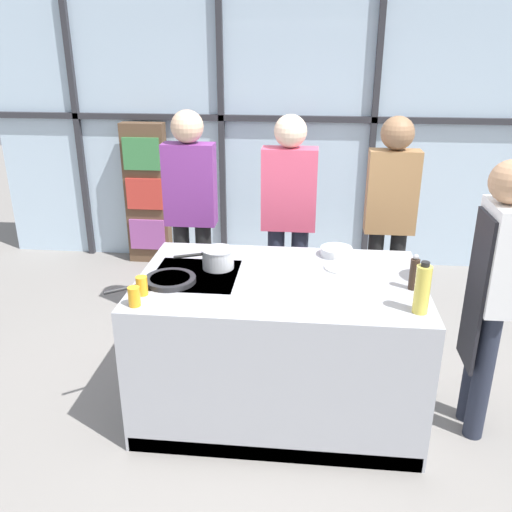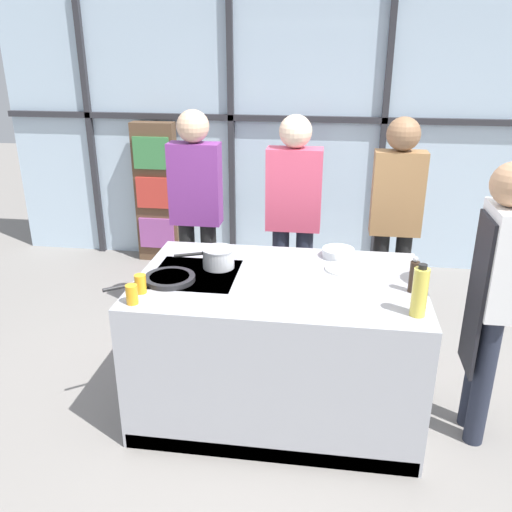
{
  "view_description": "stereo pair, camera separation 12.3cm",
  "coord_description": "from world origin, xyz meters",
  "px_view_note": "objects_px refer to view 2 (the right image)",
  "views": [
    {
      "loc": [
        0.16,
        -3.01,
        2.27
      ],
      "look_at": [
        -0.16,
        0.1,
        1.02
      ],
      "focal_mm": 38.0,
      "sensor_mm": 36.0,
      "label": 1
    },
    {
      "loc": [
        0.29,
        -3.0,
        2.27
      ],
      "look_at": [
        -0.16,
        0.1,
        1.02
      ],
      "focal_mm": 38.0,
      "sensor_mm": 36.0,
      "label": 2
    }
  ],
  "objects_px": {
    "chef": "(494,286)",
    "juice_glass_far": "(140,284)",
    "white_plate": "(343,269)",
    "spectator_far_left": "(196,205)",
    "spectator_center_right": "(396,214)",
    "spectator_center_left": "(293,212)",
    "frying_pan": "(168,278)",
    "mixing_bowl": "(338,252)",
    "pepper_grinder": "(414,276)",
    "saucepan": "(218,257)",
    "oil_bottle": "(420,292)",
    "juice_glass_near": "(132,294)"
  },
  "relations": [
    {
      "from": "spectator_center_right",
      "to": "juice_glass_near",
      "type": "relative_size",
      "value": 16.05
    },
    {
      "from": "frying_pan",
      "to": "juice_glass_near",
      "type": "height_order",
      "value": "juice_glass_near"
    },
    {
      "from": "spectator_center_right",
      "to": "juice_glass_far",
      "type": "relative_size",
      "value": 16.05
    },
    {
      "from": "spectator_far_left",
      "to": "saucepan",
      "type": "relative_size",
      "value": 4.9
    },
    {
      "from": "chef",
      "to": "mixing_bowl",
      "type": "bearing_deg",
      "value": 58.94
    },
    {
      "from": "spectator_center_right",
      "to": "frying_pan",
      "type": "relative_size",
      "value": 3.65
    },
    {
      "from": "spectator_center_right",
      "to": "mixing_bowl",
      "type": "height_order",
      "value": "spectator_center_right"
    },
    {
      "from": "frying_pan",
      "to": "pepper_grinder",
      "type": "bearing_deg",
      "value": 2.28
    },
    {
      "from": "spectator_center_left",
      "to": "juice_glass_near",
      "type": "relative_size",
      "value": 16.07
    },
    {
      "from": "white_plate",
      "to": "juice_glass_near",
      "type": "relative_size",
      "value": 2.08
    },
    {
      "from": "chef",
      "to": "mixing_bowl",
      "type": "xyz_separation_m",
      "value": [
        -0.86,
        0.52,
        -0.04
      ]
    },
    {
      "from": "juice_glass_far",
      "to": "spectator_far_left",
      "type": "bearing_deg",
      "value": 90.55
    },
    {
      "from": "spectator_far_left",
      "to": "white_plate",
      "type": "distance_m",
      "value": 1.46
    },
    {
      "from": "spectator_center_right",
      "to": "white_plate",
      "type": "height_order",
      "value": "spectator_center_right"
    },
    {
      "from": "mixing_bowl",
      "to": "juice_glass_near",
      "type": "distance_m",
      "value": 1.41
    },
    {
      "from": "white_plate",
      "to": "mixing_bowl",
      "type": "xyz_separation_m",
      "value": [
        -0.03,
        0.22,
        0.02
      ]
    },
    {
      "from": "spectator_far_left",
      "to": "oil_bottle",
      "type": "height_order",
      "value": "spectator_far_left"
    },
    {
      "from": "spectator_far_left",
      "to": "pepper_grinder",
      "type": "xyz_separation_m",
      "value": [
        1.56,
        -1.14,
        -0.03
      ]
    },
    {
      "from": "saucepan",
      "to": "white_plate",
      "type": "bearing_deg",
      "value": 5.16
    },
    {
      "from": "spectator_far_left",
      "to": "spectator_center_right",
      "type": "xyz_separation_m",
      "value": [
        1.56,
        0.0,
        -0.01
      ]
    },
    {
      "from": "frying_pan",
      "to": "pepper_grinder",
      "type": "distance_m",
      "value": 1.44
    },
    {
      "from": "saucepan",
      "to": "oil_bottle",
      "type": "distance_m",
      "value": 1.27
    },
    {
      "from": "mixing_bowl",
      "to": "oil_bottle",
      "type": "bearing_deg",
      "value": -61.99
    },
    {
      "from": "saucepan",
      "to": "oil_bottle",
      "type": "bearing_deg",
      "value": -22.67
    },
    {
      "from": "spectator_center_right",
      "to": "frying_pan",
      "type": "xyz_separation_m",
      "value": [
        -1.44,
        -1.2,
        -0.1
      ]
    },
    {
      "from": "spectator_center_right",
      "to": "frying_pan",
      "type": "bearing_deg",
      "value": 39.68
    },
    {
      "from": "white_plate",
      "to": "juice_glass_far",
      "type": "relative_size",
      "value": 2.08
    },
    {
      "from": "saucepan",
      "to": "oil_bottle",
      "type": "xyz_separation_m",
      "value": [
        1.17,
        -0.49,
        0.07
      ]
    },
    {
      "from": "frying_pan",
      "to": "white_plate",
      "type": "height_order",
      "value": "frying_pan"
    },
    {
      "from": "mixing_bowl",
      "to": "pepper_grinder",
      "type": "height_order",
      "value": "pepper_grinder"
    },
    {
      "from": "spectator_far_left",
      "to": "spectator_center_right",
      "type": "distance_m",
      "value": 1.56
    },
    {
      "from": "spectator_center_right",
      "to": "pepper_grinder",
      "type": "distance_m",
      "value": 1.14
    },
    {
      "from": "oil_bottle",
      "to": "white_plate",
      "type": "bearing_deg",
      "value": 124.35
    },
    {
      "from": "frying_pan",
      "to": "juice_glass_far",
      "type": "distance_m",
      "value": 0.21
    },
    {
      "from": "spectator_center_left",
      "to": "juice_glass_near",
      "type": "distance_m",
      "value": 1.7
    },
    {
      "from": "spectator_far_left",
      "to": "frying_pan",
      "type": "bearing_deg",
      "value": 95.77
    },
    {
      "from": "mixing_bowl",
      "to": "spectator_center_left",
      "type": "bearing_deg",
      "value": 118.45
    },
    {
      "from": "mixing_bowl",
      "to": "juice_glass_far",
      "type": "xyz_separation_m",
      "value": [
        -1.12,
        -0.72,
        0.02
      ]
    },
    {
      "from": "spectator_center_left",
      "to": "spectator_center_right",
      "type": "height_order",
      "value": "spectator_center_left"
    },
    {
      "from": "chef",
      "to": "juice_glass_near",
      "type": "height_order",
      "value": "chef"
    },
    {
      "from": "chef",
      "to": "juice_glass_far",
      "type": "distance_m",
      "value": 1.99
    },
    {
      "from": "pepper_grinder",
      "to": "mixing_bowl",
      "type": "bearing_deg",
      "value": 131.08
    },
    {
      "from": "spectator_far_left",
      "to": "frying_pan",
      "type": "height_order",
      "value": "spectator_far_left"
    },
    {
      "from": "white_plate",
      "to": "juice_glass_near",
      "type": "distance_m",
      "value": 1.32
    },
    {
      "from": "oil_bottle",
      "to": "juice_glass_near",
      "type": "height_order",
      "value": "oil_bottle"
    },
    {
      "from": "juice_glass_far",
      "to": "spectator_center_left",
      "type": "bearing_deg",
      "value": 60.79
    },
    {
      "from": "saucepan",
      "to": "pepper_grinder",
      "type": "distance_m",
      "value": 1.2
    },
    {
      "from": "chef",
      "to": "spectator_far_left",
      "type": "distance_m",
      "value": 2.31
    },
    {
      "from": "spectator_center_left",
      "to": "white_plate",
      "type": "bearing_deg",
      "value": 113.83
    },
    {
      "from": "spectator_far_left",
      "to": "saucepan",
      "type": "height_order",
      "value": "spectator_far_left"
    }
  ]
}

